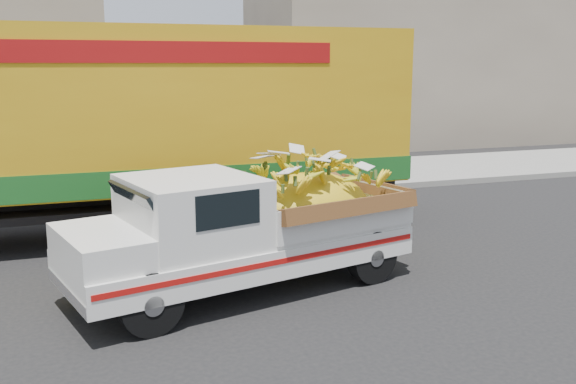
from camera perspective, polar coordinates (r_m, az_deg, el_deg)
name	(u,v)px	position (r m, az deg, el deg)	size (l,w,h in m)	color
ground	(100,311)	(8.85, -16.36, -10.08)	(100.00, 100.00, 0.00)	black
curb	(83,207)	(14.76, -17.73, -1.28)	(60.00, 0.25, 0.15)	gray
sidewalk	(81,190)	(16.81, -17.96, 0.19)	(60.00, 4.00, 0.14)	gray
building_right	(428,68)	(27.44, 12.31, 10.75)	(14.00, 6.00, 6.00)	gray
pickup_truck	(265,224)	(9.17, -2.04, -2.86)	(5.14, 2.88, 1.70)	black
semi_trailer	(85,123)	(12.02, -17.59, 5.85)	(12.01, 2.58, 3.80)	black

